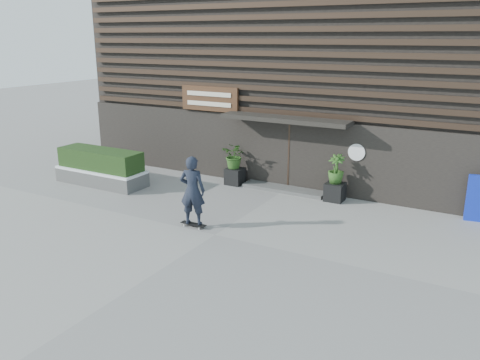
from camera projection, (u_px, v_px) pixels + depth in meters
The scene contains 11 objects.
ground at pixel (215, 235), 13.37m from camera, with size 80.00×80.00×0.00m, color gray.
entrance_step at pixel (284, 189), 17.20m from camera, with size 3.00×0.80×0.12m, color #4B4C49.
planter_pot_left at pixel (235, 176), 17.86m from camera, with size 0.60×0.60×0.60m, color black.
bamboo_left at pixel (235, 156), 17.64m from camera, with size 0.86×0.75×0.96m, color #2D591E.
planter_pot_right at pixel (335, 192), 16.07m from camera, with size 0.60×0.60×0.60m, color black.
bamboo_right at pixel (336, 169), 15.85m from camera, with size 0.54×0.54×0.96m, color #2D591E.
raised_bed at pixel (102, 177), 17.94m from camera, with size 3.50×1.20×0.50m, color #4B4B49.
snow_layer at pixel (101, 169), 17.86m from camera, with size 3.50×1.20×0.08m, color white.
hedge at pixel (100, 159), 17.75m from camera, with size 3.30×1.00×0.70m, color #1B3413.
building at pixel (339, 67), 20.57m from camera, with size 18.00×11.00×8.00m.
skateboarder at pixel (192, 191), 13.63m from camera, with size 0.82×0.65×2.07m.
Camera 1 is at (6.67, -10.47, 5.24)m, focal length 36.56 mm.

